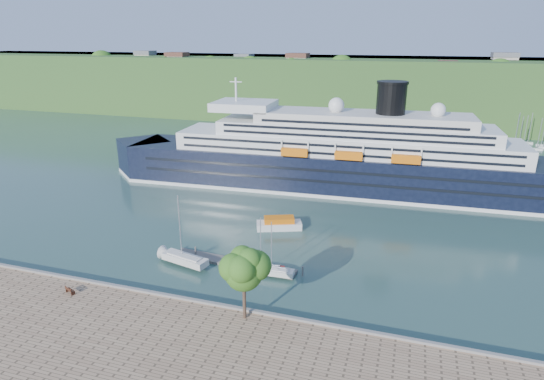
# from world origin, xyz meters

# --- Properties ---
(ground) EXTENTS (400.00, 400.00, 0.00)m
(ground) POSITION_xyz_m (0.00, 0.00, 0.00)
(ground) COLOR #284740
(ground) RESTS_ON ground
(far_hillside) EXTENTS (400.00, 50.00, 24.00)m
(far_hillside) POSITION_xyz_m (0.00, 145.00, 12.00)
(far_hillside) COLOR #2F5823
(far_hillside) RESTS_ON ground
(quay_coping) EXTENTS (220.00, 0.50, 0.30)m
(quay_coping) POSITION_xyz_m (0.00, -0.20, 1.15)
(quay_coping) COLOR slate
(quay_coping) RESTS_ON promenade
(cruise_ship) EXTENTS (106.40, 20.62, 23.75)m
(cruise_ship) POSITION_xyz_m (9.69, 51.93, 11.88)
(cruise_ship) COLOR black
(cruise_ship) RESTS_ON ground
(park_bench) EXTENTS (1.72, 1.21, 1.02)m
(park_bench) POSITION_xyz_m (-14.44, -3.26, 1.51)
(park_bench) COLOR #4E2616
(park_bench) RESTS_ON promenade
(promenade_tree) EXTENTS (5.93, 5.93, 9.81)m
(promenade_tree) POSITION_xyz_m (8.80, -1.50, 5.91)
(promenade_tree) COLOR #2A691B
(promenade_tree) RESTS_ON promenade
(floating_pontoon) EXTENTS (19.58, 3.82, 0.43)m
(floating_pontoon) POSITION_xyz_m (1.91, 12.05, 0.22)
(floating_pontoon) COLOR slate
(floating_pontoon) RESTS_ON ground
(sailboat_white_near) EXTENTS (8.43, 4.04, 10.50)m
(sailboat_white_near) POSITION_xyz_m (-4.75, 9.46, 5.25)
(sailboat_white_near) COLOR silver
(sailboat_white_near) RESTS_ON ground
(sailboat_red) EXTENTS (6.47, 2.08, 8.26)m
(sailboat_red) POSITION_xyz_m (7.17, 10.59, 4.13)
(sailboat_red) COLOR maroon
(sailboat_red) RESTS_ON ground
(sailboat_white_far) EXTENTS (6.25, 2.01, 7.97)m
(sailboat_white_far) POSITION_xyz_m (8.83, 10.30, 3.99)
(sailboat_white_far) COLOR silver
(sailboat_white_far) RESTS_ON ground
(tender_launch) EXTENTS (8.41, 5.42, 2.20)m
(tender_launch) POSITION_xyz_m (4.68, 26.64, 1.10)
(tender_launch) COLOR orange
(tender_launch) RESTS_ON ground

